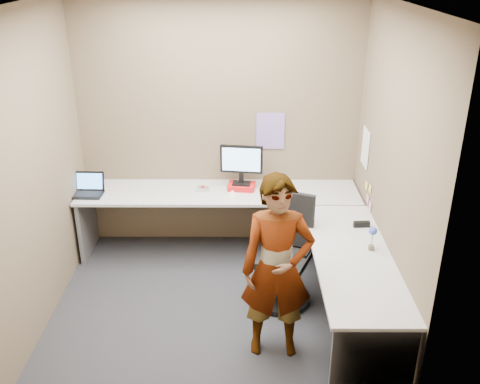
{
  "coord_description": "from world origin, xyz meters",
  "views": [
    {
      "loc": [
        0.25,
        -4.19,
        3.04
      ],
      "look_at": [
        0.23,
        0.25,
        1.05
      ],
      "focal_mm": 40.0,
      "sensor_mm": 36.0,
      "label": 1
    }
  ],
  "objects_px": {
    "monitor": "(241,161)",
    "person": "(277,269)",
    "desk": "(261,230)",
    "office_chair": "(285,259)"
  },
  "relations": [
    {
      "from": "desk",
      "to": "monitor",
      "type": "height_order",
      "value": "monitor"
    },
    {
      "from": "desk",
      "to": "person",
      "type": "bearing_deg",
      "value": -85.01
    },
    {
      "from": "desk",
      "to": "office_chair",
      "type": "xyz_separation_m",
      "value": [
        0.21,
        -0.28,
        -0.17
      ]
    },
    {
      "from": "desk",
      "to": "monitor",
      "type": "bearing_deg",
      "value": 106.17
    },
    {
      "from": "monitor",
      "to": "person",
      "type": "distance_m",
      "value": 1.72
    },
    {
      "from": "office_chair",
      "to": "desk",
      "type": "bearing_deg",
      "value": 150.57
    },
    {
      "from": "desk",
      "to": "person",
      "type": "height_order",
      "value": "person"
    },
    {
      "from": "office_chair",
      "to": "person",
      "type": "bearing_deg",
      "value": -76.61
    },
    {
      "from": "monitor",
      "to": "person",
      "type": "relative_size",
      "value": 0.29
    },
    {
      "from": "monitor",
      "to": "person",
      "type": "xyz_separation_m",
      "value": [
        0.28,
        -1.68,
        -0.26
      ]
    }
  ]
}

